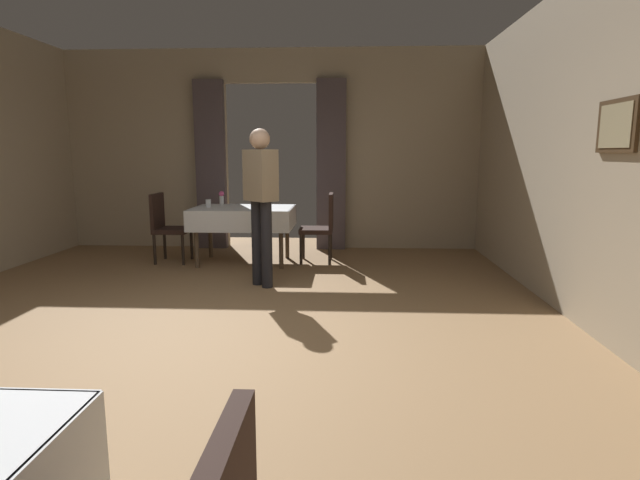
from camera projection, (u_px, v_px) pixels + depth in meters
name	position (u px, v px, depth m)	size (l,w,h in m)	color
ground	(197.00, 344.00, 3.97)	(10.08, 10.08, 0.00)	olive
wall_back	(272.00, 149.00, 7.83)	(6.40, 0.27, 3.00)	tan
dining_table_mid	(243.00, 215.00, 6.79)	(1.33, 0.91, 0.75)	#4C3D2D
chair_mid_left	(166.00, 224.00, 6.87)	(0.44, 0.44, 0.93)	black
chair_mid_right	(322.00, 224.00, 6.87)	(0.44, 0.44, 0.93)	black
flower_vase_mid	(222.00, 198.00, 7.05)	(0.07, 0.07, 0.19)	silver
glass_mid_b	(254.00, 204.00, 6.71)	(0.07, 0.07, 0.11)	silver
glass_mid_c	(208.00, 203.00, 6.79)	(0.07, 0.07, 0.10)	silver
person_waiter_by_doorway	(261.00, 194.00, 5.53)	(0.41, 0.41, 1.72)	black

